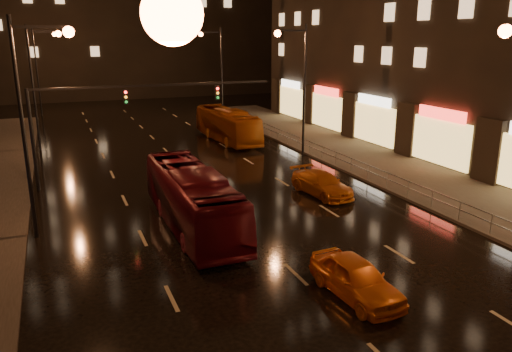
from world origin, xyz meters
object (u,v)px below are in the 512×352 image
(bus_red, at_px, (192,198))
(taxi_far, at_px, (322,184))
(taxi_near, at_px, (356,278))
(bus_curb, at_px, (227,125))

(bus_red, height_order, taxi_far, bus_red)
(taxi_near, height_order, taxi_far, taxi_near)
(taxi_near, bearing_deg, taxi_far, 62.77)
(bus_red, xyz_separation_m, taxi_far, (8.47, 2.20, -0.81))
(bus_red, relative_size, taxi_near, 2.52)
(bus_red, distance_m, taxi_near, 9.61)
(taxi_far, bearing_deg, bus_red, -172.13)
(bus_curb, xyz_separation_m, taxi_far, (0.05, -17.10, -0.77))
(taxi_near, relative_size, taxi_far, 0.91)
(bus_red, xyz_separation_m, bus_curb, (8.42, 19.30, -0.05))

